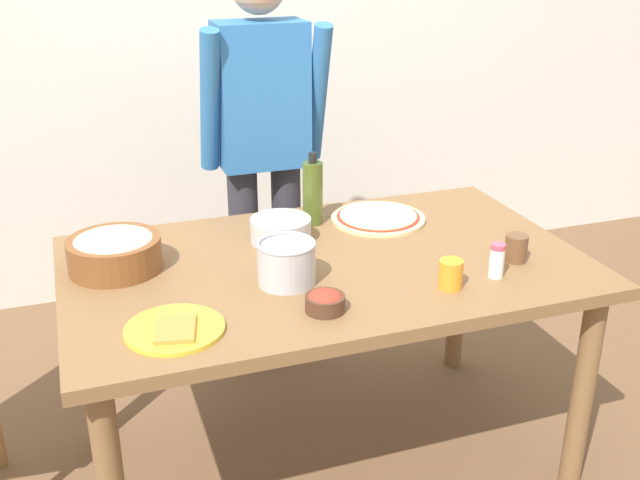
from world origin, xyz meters
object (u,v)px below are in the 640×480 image
(popcorn_bowl, at_px, (114,251))
(dining_table, at_px, (325,287))
(plate_with_slice, at_px, (175,329))
(cup_small_brown, at_px, (516,248))
(salt_shaker, at_px, (497,261))
(small_sauce_bowl, at_px, (325,301))
(mixing_bowl_steel, at_px, (281,230))
(pizza_raw_on_board, at_px, (378,218))
(olive_oil_bottle, at_px, (313,192))
(steel_pot, at_px, (286,262))
(person_cook, at_px, (263,143))
(cup_orange, at_px, (451,274))

(popcorn_bowl, bearing_deg, dining_table, -13.69)
(dining_table, xyz_separation_m, plate_with_slice, (-0.51, -0.29, 0.10))
(cup_small_brown, distance_m, salt_shaker, 0.14)
(plate_with_slice, relative_size, small_sauce_bowl, 2.36)
(dining_table, bearing_deg, mixing_bowl_steel, 113.95)
(pizza_raw_on_board, relative_size, olive_oil_bottle, 1.30)
(dining_table, distance_m, small_sauce_bowl, 0.35)
(mixing_bowl_steel, xyz_separation_m, steel_pot, (-0.07, -0.30, 0.03))
(small_sauce_bowl, distance_m, cup_small_brown, 0.68)
(cup_small_brown, bearing_deg, small_sauce_bowl, -170.39)
(small_sauce_bowl, bearing_deg, person_cook, 83.52)
(pizza_raw_on_board, bearing_deg, dining_table, -137.90)
(cup_orange, xyz_separation_m, salt_shaker, (0.16, 0.02, 0.01))
(dining_table, relative_size, popcorn_bowl, 5.71)
(olive_oil_bottle, bearing_deg, dining_table, -101.80)
(dining_table, xyz_separation_m, steel_pot, (-0.16, -0.11, 0.16))
(cup_orange, bearing_deg, small_sauce_bowl, -177.94)
(steel_pot, relative_size, cup_orange, 2.04)
(person_cook, distance_m, cup_small_brown, 1.11)
(plate_with_slice, bearing_deg, small_sauce_bowl, -2.74)
(person_cook, xyz_separation_m, pizza_raw_on_board, (0.28, -0.49, -0.17))
(pizza_raw_on_board, distance_m, salt_shaker, 0.56)
(mixing_bowl_steel, bearing_deg, cup_small_brown, -31.11)
(olive_oil_bottle, bearing_deg, plate_with_slice, -133.87)
(cup_orange, bearing_deg, mixing_bowl_steel, 126.69)
(pizza_raw_on_board, height_order, plate_with_slice, plate_with_slice)
(olive_oil_bottle, xyz_separation_m, steel_pot, (-0.22, -0.42, -0.05))
(plate_with_slice, height_order, small_sauce_bowl, small_sauce_bowl)
(popcorn_bowl, height_order, cup_orange, popcorn_bowl)
(salt_shaker, bearing_deg, cup_small_brown, 34.17)
(pizza_raw_on_board, relative_size, popcorn_bowl, 1.19)
(salt_shaker, bearing_deg, dining_table, 147.89)
(mixing_bowl_steel, bearing_deg, plate_with_slice, -131.53)
(pizza_raw_on_board, bearing_deg, cup_small_brown, -60.02)
(dining_table, distance_m, olive_oil_bottle, 0.38)
(plate_with_slice, xyz_separation_m, cup_small_brown, (1.07, 0.09, 0.03))
(small_sauce_bowl, xyz_separation_m, salt_shaker, (0.55, 0.03, 0.02))
(person_cook, bearing_deg, cup_small_brown, -60.07)
(olive_oil_bottle, distance_m, cup_small_brown, 0.71)
(person_cook, distance_m, mixing_bowl_steel, 0.59)
(mixing_bowl_steel, distance_m, steel_pot, 0.31)
(cup_orange, bearing_deg, salt_shaker, 6.43)
(cup_orange, relative_size, cup_small_brown, 1.00)
(dining_table, relative_size, small_sauce_bowl, 14.55)
(small_sauce_bowl, relative_size, cup_small_brown, 1.29)
(dining_table, bearing_deg, pizza_raw_on_board, 42.10)
(cup_orange, height_order, salt_shaker, salt_shaker)
(dining_table, distance_m, pizza_raw_on_board, 0.41)
(small_sauce_bowl, bearing_deg, salt_shaker, 3.35)
(olive_oil_bottle, bearing_deg, steel_pot, -117.90)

